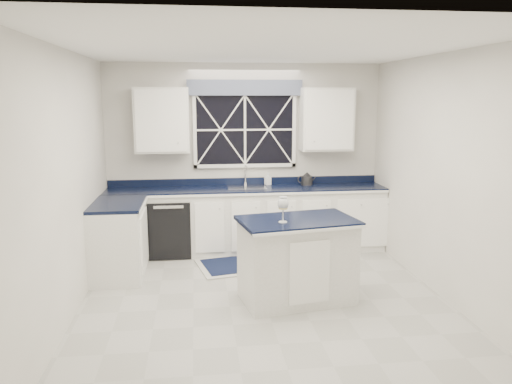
{
  "coord_description": "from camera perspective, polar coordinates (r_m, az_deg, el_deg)",
  "views": [
    {
      "loc": [
        -0.72,
        -5.04,
        2.23
      ],
      "look_at": [
        -0.06,
        0.4,
        1.18
      ],
      "focal_mm": 35.0,
      "sensor_mm": 36.0,
      "label": 1
    }
  ],
  "objects": [
    {
      "name": "ground",
      "position": [
        5.55,
        1.12,
        -12.77
      ],
      "size": [
        4.5,
        4.5,
        0.0
      ],
      "primitive_type": "plane",
      "color": "#A7A6A2",
      "rests_on": "ground"
    },
    {
      "name": "back_wall",
      "position": [
        7.37,
        -1.29,
        4.04
      ],
      "size": [
        4.0,
        0.1,
        2.7
      ],
      "primitive_type": "cube",
      "color": "silver",
      "rests_on": "ground"
    },
    {
      "name": "base_cabinets",
      "position": [
        7.06,
        -3.57,
        -3.73
      ],
      "size": [
        3.99,
        1.6,
        0.9
      ],
      "color": "white",
      "rests_on": "ground"
    },
    {
      "name": "countertop",
      "position": [
        7.14,
        -1.04,
        0.33
      ],
      "size": [
        3.98,
        0.64,
        0.04
      ],
      "primitive_type": "cube",
      "color": "black",
      "rests_on": "base_cabinets"
    },
    {
      "name": "dishwasher",
      "position": [
        7.23,
        -9.75,
        -3.85
      ],
      "size": [
        0.6,
        0.58,
        0.82
      ],
      "primitive_type": "cube",
      "color": "black",
      "rests_on": "ground"
    },
    {
      "name": "window",
      "position": [
        7.29,
        -1.27,
        7.75
      ],
      "size": [
        1.65,
        0.09,
        1.26
      ],
      "color": "black",
      "rests_on": "ground"
    },
    {
      "name": "upper_cabinets",
      "position": [
        7.16,
        -1.17,
        8.25
      ],
      "size": [
        3.1,
        0.34,
        0.9
      ],
      "color": "white",
      "rests_on": "ground"
    },
    {
      "name": "faucet",
      "position": [
        7.3,
        -1.2,
        1.98
      ],
      "size": [
        0.05,
        0.2,
        0.3
      ],
      "color": "silver",
      "rests_on": "countertop"
    },
    {
      "name": "island",
      "position": [
        5.54,
        4.7,
        -7.72
      ],
      "size": [
        1.35,
        0.95,
        0.92
      ],
      "rotation": [
        0.0,
        0.0,
        0.17
      ],
      "color": "white",
      "rests_on": "ground"
    },
    {
      "name": "rug",
      "position": [
        6.8,
        -0.82,
        -8.17
      ],
      "size": [
        1.49,
        1.08,
        0.02
      ],
      "rotation": [
        0.0,
        0.0,
        0.21
      ],
      "color": "#B4B3AF",
      "rests_on": "ground"
    },
    {
      "name": "kettle",
      "position": [
        7.39,
        5.82,
        1.48
      ],
      "size": [
        0.25,
        0.21,
        0.19
      ],
      "rotation": [
        0.0,
        0.0,
        -0.41
      ],
      "color": "#2A2A2C",
      "rests_on": "countertop"
    },
    {
      "name": "wine_glass",
      "position": [
        5.22,
        3.12,
        -1.46
      ],
      "size": [
        0.12,
        0.12,
        0.28
      ],
      "color": "silver",
      "rests_on": "island"
    },
    {
      "name": "soap_bottle",
      "position": [
        7.38,
        1.36,
        1.52
      ],
      "size": [
        0.1,
        0.1,
        0.17
      ],
      "primitive_type": "imported",
      "rotation": [
        0.0,
        0.0,
        0.39
      ],
      "color": "silver",
      "rests_on": "countertop"
    }
  ]
}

